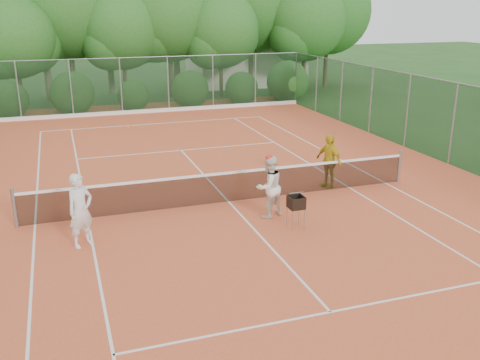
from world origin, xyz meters
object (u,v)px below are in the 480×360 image
at_px(player_white, 81,210).
at_px(player_yellow, 329,161).
at_px(player_center_grp, 269,186).
at_px(ball_hopper, 296,203).

distance_m(player_white, player_yellow, 8.07).
distance_m(player_center_grp, ball_hopper, 1.08).
xyz_separation_m(player_center_grp, player_yellow, (2.79, 1.78, -0.01)).
bearing_deg(ball_hopper, player_center_grp, 89.88).
bearing_deg(player_yellow, player_white, -94.29).
relative_size(player_white, player_yellow, 1.05).
bearing_deg(player_yellow, ball_hopper, -60.24).
height_order(player_white, ball_hopper, player_white).
bearing_deg(ball_hopper, player_yellow, 28.27).
relative_size(player_yellow, ball_hopper, 1.97).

